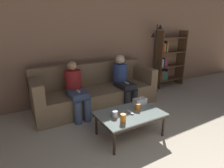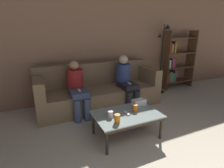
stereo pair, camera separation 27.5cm
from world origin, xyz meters
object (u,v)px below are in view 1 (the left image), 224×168
at_px(couch, 96,91).
at_px(cup_near_left, 115,114).
at_px(game_remote, 130,112).
at_px(seated_person_mid_left, 123,79).
at_px(bookshelf, 167,61).
at_px(seated_person_left_end, 76,88).
at_px(cup_far_center, 138,107).
at_px(cup_near_right, 123,118).
at_px(tissue_box, 140,101).
at_px(standing_lamp, 156,51).
at_px(coffee_table, 130,115).

relative_size(couch, cup_near_left, 27.61).
xyz_separation_m(game_remote, seated_person_mid_left, (0.57, 1.08, 0.18)).
distance_m(bookshelf, seated_person_mid_left, 1.90).
bearing_deg(seated_person_left_end, seated_person_mid_left, 0.60).
relative_size(cup_far_center, seated_person_mid_left, 0.09).
relative_size(cup_near_right, bookshelf, 0.08).
height_order(couch, cup_far_center, couch).
bearing_deg(cup_far_center, tissue_box, 43.75).
xyz_separation_m(game_remote, standing_lamp, (1.81, 1.44, 0.67)).
relative_size(cup_far_center, seated_person_left_end, 0.10).
relative_size(bookshelf, seated_person_mid_left, 1.46).
xyz_separation_m(couch, bookshelf, (2.34, 0.27, 0.41)).
relative_size(cup_near_left, bookshelf, 0.06).
distance_m(coffee_table, tissue_box, 0.40).
bearing_deg(game_remote, cup_near_left, -179.00).
bearing_deg(coffee_table, seated_person_left_end, 114.27).
xyz_separation_m(standing_lamp, seated_person_left_end, (-2.29, -0.38, -0.51)).
height_order(cup_far_center, tissue_box, tissue_box).
height_order(cup_near_left, seated_person_left_end, seated_person_left_end).
xyz_separation_m(coffee_table, seated_person_mid_left, (0.57, 1.08, 0.23)).
distance_m(coffee_table, bookshelf, 2.89).
height_order(seated_person_left_end, seated_person_mid_left, seated_person_mid_left).
xyz_separation_m(bookshelf, seated_person_left_end, (-2.87, -0.52, -0.19)).
distance_m(couch, seated_person_mid_left, 0.62).
height_order(cup_far_center, seated_person_left_end, seated_person_left_end).
height_order(tissue_box, standing_lamp, standing_lamp).
distance_m(cup_far_center, seated_person_left_end, 1.23).
bearing_deg(tissue_box, cup_near_right, -147.24).
xyz_separation_m(cup_near_right, cup_far_center, (0.41, 0.21, -0.01)).
relative_size(cup_near_left, tissue_box, 0.42).
height_order(coffee_table, cup_far_center, cup_far_center).
height_order(coffee_table, game_remote, game_remote).
bearing_deg(cup_far_center, game_remote, -171.25).
bearing_deg(game_remote, tissue_box, 29.51).
relative_size(seated_person_left_end, seated_person_mid_left, 0.95).
bearing_deg(seated_person_mid_left, tissue_box, -104.70).
bearing_deg(bookshelf, game_remote, -146.47).
relative_size(coffee_table, seated_person_mid_left, 0.90).
bearing_deg(couch, bookshelf, 6.66).
bearing_deg(seated_person_left_end, tissue_box, -47.02).
bearing_deg(cup_near_left, bookshelf, 30.87).
distance_m(coffee_table, seated_person_mid_left, 1.24).
bearing_deg(standing_lamp, bookshelf, 13.86).
xyz_separation_m(tissue_box, standing_lamp, (1.48, 1.25, 0.63)).
distance_m(seated_person_left_end, seated_person_mid_left, 1.05).
distance_m(cup_near_left, cup_near_right, 0.18).
bearing_deg(seated_person_left_end, cup_near_left, -78.69).
bearing_deg(coffee_table, standing_lamp, 38.46).
xyz_separation_m(cup_near_right, standing_lamp, (2.06, 1.62, 0.62)).
height_order(tissue_box, seated_person_left_end, seated_person_left_end).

